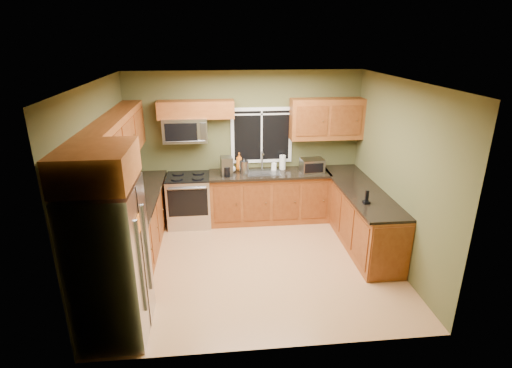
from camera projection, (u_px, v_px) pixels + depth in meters
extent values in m
plane|color=#B67F4F|center=(255.00, 262.00, 6.10)|extent=(4.20, 4.20, 0.00)
plane|color=white|center=(255.00, 81.00, 5.16)|extent=(4.20, 4.20, 0.00)
plane|color=brown|center=(245.00, 146.00, 7.31)|extent=(4.20, 0.00, 4.20)
plane|color=brown|center=(273.00, 241.00, 3.95)|extent=(4.20, 0.00, 4.20)
plane|color=brown|center=(102.00, 185.00, 5.43)|extent=(0.00, 3.60, 3.60)
plane|color=brown|center=(398.00, 175.00, 5.83)|extent=(0.00, 3.60, 3.60)
cube|color=white|center=(262.00, 135.00, 7.25)|extent=(1.12, 0.03, 1.02)
cube|color=black|center=(262.00, 136.00, 7.24)|extent=(1.00, 0.01, 0.90)
cube|color=white|center=(262.00, 136.00, 7.24)|extent=(0.03, 0.01, 0.90)
cube|color=white|center=(262.00, 114.00, 7.10)|extent=(1.00, 0.01, 0.03)
cube|color=brown|center=(137.00, 227.00, 6.21)|extent=(0.60, 2.65, 0.90)
cube|color=black|center=(136.00, 200.00, 6.05)|extent=(0.65, 2.65, 0.04)
cube|color=brown|center=(269.00, 197.00, 7.38)|extent=(2.17, 0.60, 0.90)
cube|color=black|center=(270.00, 174.00, 7.19)|extent=(2.17, 0.65, 0.04)
cube|color=brown|center=(359.00, 215.00, 6.63)|extent=(0.60, 2.50, 0.90)
cube|color=brown|center=(391.00, 254.00, 5.46)|extent=(0.56, 0.02, 0.82)
cube|color=black|center=(360.00, 189.00, 6.46)|extent=(0.65, 2.50, 0.04)
cube|color=brown|center=(117.00, 140.00, 5.71)|extent=(0.33, 2.65, 0.72)
cube|color=brown|center=(196.00, 109.00, 6.82)|extent=(1.30, 0.33, 0.30)
cube|color=brown|center=(327.00, 119.00, 7.11)|extent=(1.30, 0.33, 0.72)
cube|color=brown|center=(96.00, 166.00, 4.01)|extent=(0.72, 0.90, 0.38)
cube|color=#B7B7BC|center=(110.00, 263.00, 4.41)|extent=(0.72, 0.90, 1.80)
cube|color=slate|center=(141.00, 267.00, 4.24)|extent=(0.03, 0.04, 1.10)
cube|color=slate|center=(147.00, 248.00, 4.61)|extent=(0.03, 0.04, 1.10)
cube|color=black|center=(144.00, 261.00, 4.44)|extent=(0.01, 0.02, 1.78)
cube|color=orange|center=(138.00, 225.00, 4.17)|extent=(0.01, 0.14, 0.20)
cube|color=#B7B7BC|center=(189.00, 201.00, 7.22)|extent=(0.76, 0.65, 0.90)
cube|color=black|center=(188.00, 177.00, 7.06)|extent=(0.76, 0.64, 0.03)
cube|color=black|center=(188.00, 203.00, 6.87)|extent=(0.68, 0.02, 0.50)
cylinder|color=slate|center=(187.00, 189.00, 6.76)|extent=(0.64, 0.04, 0.04)
cylinder|color=black|center=(177.00, 179.00, 6.90)|extent=(0.20, 0.20, 0.01)
cylinder|color=black|center=(198.00, 178.00, 6.94)|extent=(0.20, 0.20, 0.01)
cylinder|color=black|center=(178.00, 174.00, 7.16)|extent=(0.20, 0.20, 0.01)
cylinder|color=black|center=(198.00, 173.00, 7.20)|extent=(0.20, 0.20, 0.01)
cube|color=#B7B7BC|center=(185.00, 130.00, 6.89)|extent=(0.76, 0.38, 0.42)
cube|color=black|center=(181.00, 132.00, 6.71)|extent=(0.54, 0.01, 0.30)
cube|color=slate|center=(203.00, 132.00, 6.74)|extent=(0.10, 0.01, 0.30)
cylinder|color=slate|center=(185.00, 142.00, 6.76)|extent=(0.66, 0.02, 0.02)
cube|color=slate|center=(263.00, 173.00, 7.18)|extent=(0.60, 0.42, 0.02)
cylinder|color=#B7B7BC|center=(262.00, 160.00, 7.31)|extent=(0.03, 0.03, 0.34)
cylinder|color=#B7B7BC|center=(263.00, 153.00, 7.18)|extent=(0.03, 0.18, 0.03)
cube|color=#B7B7BC|center=(312.00, 166.00, 7.16)|extent=(0.42, 0.33, 0.25)
cube|color=black|center=(314.00, 168.00, 7.02)|extent=(0.34, 0.04, 0.17)
cube|color=slate|center=(227.00, 166.00, 7.00)|extent=(0.22, 0.26, 0.33)
cylinder|color=black|center=(227.00, 172.00, 6.95)|extent=(0.13, 0.13, 0.18)
cylinder|color=#B7B7BC|center=(244.00, 167.00, 7.08)|extent=(0.18, 0.18, 0.24)
cone|color=black|center=(244.00, 160.00, 7.03)|extent=(0.12, 0.12, 0.06)
cylinder|color=white|center=(282.00, 162.00, 7.32)|extent=(0.15, 0.15, 0.26)
cylinder|color=slate|center=(283.00, 155.00, 7.27)|extent=(0.02, 0.02, 0.04)
imported|color=orange|center=(239.00, 161.00, 7.29)|extent=(0.13, 0.13, 0.32)
imported|color=white|center=(274.00, 165.00, 7.29)|extent=(0.10, 0.10, 0.19)
imported|color=white|center=(232.00, 168.00, 7.20)|extent=(0.14, 0.14, 0.15)
cube|color=black|center=(366.00, 202.00, 5.85)|extent=(0.10, 0.10, 0.04)
cube|color=black|center=(367.00, 196.00, 5.82)|extent=(0.05, 0.03, 0.16)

